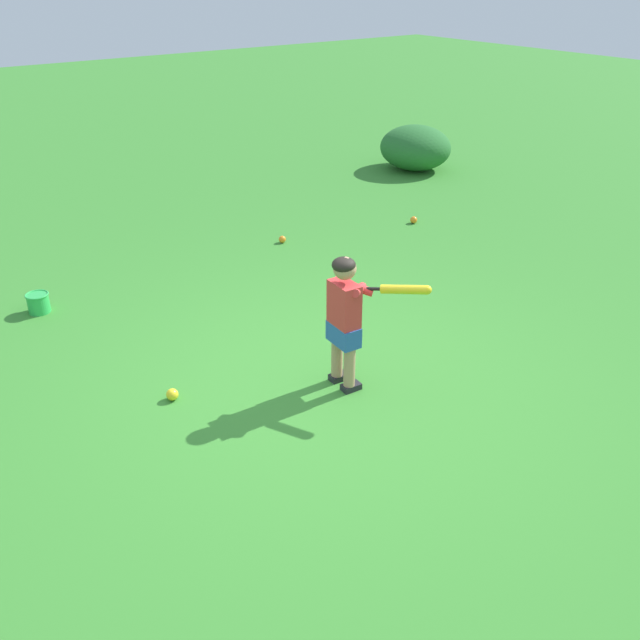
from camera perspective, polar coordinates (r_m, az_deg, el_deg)
ground_plane at (r=5.44m, az=-0.07°, el=-5.23°), size 40.00×40.00×0.00m
child_batter at (r=5.09m, az=2.32°, el=0.74°), size 0.55×0.62×1.08m
play_ball_behind_batter at (r=8.83m, az=7.76°, el=8.21°), size 0.09×0.09×0.09m
play_ball_midfield at (r=5.34m, az=-12.12°, el=-6.04°), size 0.09×0.09×0.09m
play_ball_by_bucket at (r=8.14m, az=-3.14°, el=6.68°), size 0.08×0.08×0.08m
toy_bucket at (r=6.99m, az=-22.27°, el=1.35°), size 0.22×0.22×0.19m
shrub_right_background at (r=11.19m, az=7.89°, el=13.94°), size 1.07×1.13×0.68m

